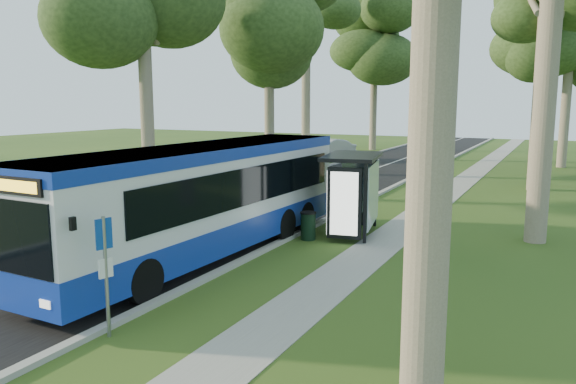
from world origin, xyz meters
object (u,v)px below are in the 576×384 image
car_white (293,156)px  litter_bin (308,226)px  bus_stop_sign (105,262)px  car_silver (326,150)px  bus_shelter (352,180)px  bus (202,200)px

car_white → litter_bin: bearing=-54.9°
bus_stop_sign → car_silver: bus_stop_sign is taller
bus_shelter → car_white: (-10.48, 17.02, -1.15)m
car_silver → bus_shelter: bearing=-44.6°
bus_stop_sign → car_white: bus_stop_sign is taller
bus_shelter → litter_bin: size_ratio=3.72×
bus → car_silver: bus is taller
bus → litter_bin: 4.07m
bus_stop_sign → car_white: size_ratio=0.50×
litter_bin → car_silver: (-9.04, 23.28, 0.38)m
bus_shelter → litter_bin: 2.17m
litter_bin → car_white: (-9.35, 18.10, 0.35)m
bus_stop_sign → litter_bin: size_ratio=2.57×
car_white → car_silver: car_silver is taller
car_silver → litter_bin: bearing=-48.0°
bus_stop_sign → car_silver: (-8.75, 32.27, -0.67)m
bus → litter_bin: (1.95, 3.34, -1.25)m
bus → car_white: 22.71m
car_silver → car_white: bearing=-72.7°
bus_stop_sign → litter_bin: bearing=103.6°
bus → bus_stop_sign: bus is taller
bus_stop_sign → bus_shelter: bus_shelter is taller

